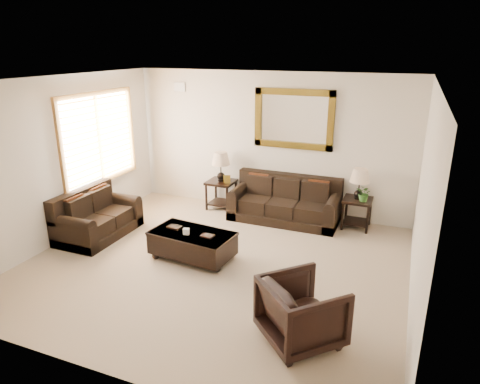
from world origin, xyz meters
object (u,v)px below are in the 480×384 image
at_px(end_table_right, 359,190).
at_px(armchair, 302,309).
at_px(loveseat, 96,219).
at_px(coffee_table, 192,242).
at_px(end_table_left, 221,172).
at_px(sofa, 285,204).

bearing_deg(end_table_right, armchair, -92.38).
height_order(loveseat, end_table_right, end_table_right).
bearing_deg(coffee_table, end_table_left, 108.65).
bearing_deg(coffee_table, armchair, -26.38).
height_order(coffee_table, armchair, armchair).
bearing_deg(armchair, coffee_table, 12.44).
relative_size(sofa, loveseat, 1.41).
bearing_deg(end_table_left, sofa, -3.94).
distance_m(loveseat, end_table_left, 2.53).
height_order(sofa, armchair, sofa).
xyz_separation_m(end_table_right, coffee_table, (-2.19, -2.16, -0.45)).
height_order(loveseat, armchair, armchair).
bearing_deg(sofa, coffee_table, -113.23).
height_order(end_table_left, end_table_right, end_table_left).
relative_size(end_table_right, coffee_table, 0.83).
distance_m(loveseat, armchair, 4.25).
distance_m(sofa, end_table_right, 1.38).
height_order(sofa, coffee_table, sofa).
bearing_deg(end_table_right, sofa, -175.26).
relative_size(end_table_left, coffee_table, 0.87).
bearing_deg(sofa, end_table_left, 176.06).
xyz_separation_m(loveseat, end_table_right, (4.14, 2.02, 0.42)).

